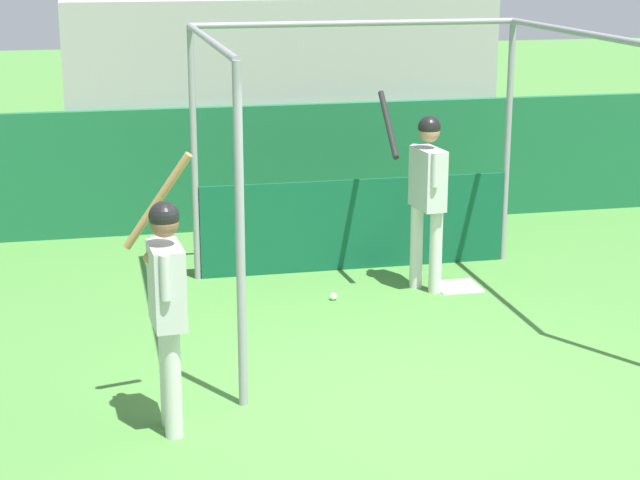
% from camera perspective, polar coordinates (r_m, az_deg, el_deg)
% --- Properties ---
extents(ground_plane, '(60.00, 60.00, 0.00)m').
position_cam_1_polar(ground_plane, '(8.29, 6.04, -9.09)').
color(ground_plane, '#477F38').
extents(outfield_wall, '(24.00, 0.12, 1.53)m').
position_cam_1_polar(outfield_wall, '(13.33, -1.56, 3.98)').
color(outfield_wall, '#196038').
rests_on(outfield_wall, ground).
extents(bleacher_section, '(5.40, 2.40, 2.81)m').
position_cam_1_polar(bleacher_section, '(14.44, -2.54, 7.44)').
color(bleacher_section, '#9E9E99').
rests_on(bleacher_section, ground).
extents(batting_cage, '(3.51, 3.37, 2.67)m').
position_cam_1_polar(batting_cage, '(10.80, 2.79, 3.37)').
color(batting_cage, gray).
rests_on(batting_cage, ground).
extents(home_plate, '(0.44, 0.44, 0.02)m').
position_cam_1_polar(home_plate, '(11.17, 7.33, -2.47)').
color(home_plate, white).
rests_on(home_plate, ground).
extents(player_batter, '(0.55, 0.93, 1.98)m').
position_cam_1_polar(player_batter, '(10.78, 5.70, 2.93)').
color(player_batter, silver).
rests_on(player_batter, ground).
extents(player_waiting, '(0.53, 0.75, 2.01)m').
position_cam_1_polar(player_waiting, '(7.64, -8.18, -2.93)').
color(player_waiting, silver).
rests_on(player_waiting, ground).
extents(baseball, '(0.07, 0.07, 0.07)m').
position_cam_1_polar(baseball, '(10.68, 0.72, -3.03)').
color(baseball, white).
rests_on(baseball, ground).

